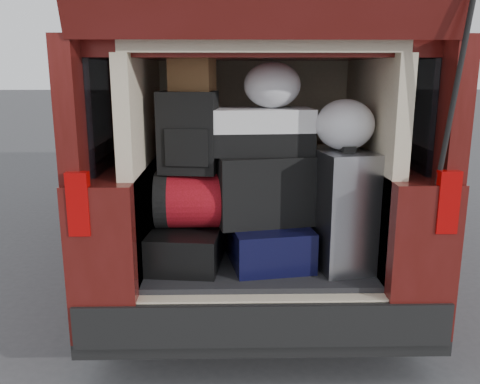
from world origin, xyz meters
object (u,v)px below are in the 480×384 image
(backpack, at_px, (188,133))
(black_hardshell, at_px, (188,245))
(twotone_duffel, at_px, (261,131))
(navy_hardshell, at_px, (268,242))
(red_duffel, at_px, (199,200))
(black_soft_case, at_px, (264,188))
(silver_roller, at_px, (340,209))

(backpack, bearing_deg, black_hardshell, -124.96)
(twotone_duffel, bearing_deg, navy_hardshell, -64.26)
(black_hardshell, xyz_separation_m, navy_hardshell, (0.46, 0.01, 0.01))
(red_duffel, relative_size, twotone_duffel, 0.85)
(navy_hardshell, height_order, red_duffel, red_duffel)
(black_soft_case, xyz_separation_m, twotone_duffel, (-0.02, 0.03, 0.32))
(navy_hardshell, height_order, silver_roller, silver_roller)
(silver_roller, distance_m, backpack, 0.93)
(black_hardshell, distance_m, twotone_duffel, 0.77)
(navy_hardshell, distance_m, red_duffel, 0.46)
(red_duffel, bearing_deg, black_hardshell, -162.78)
(backpack, bearing_deg, silver_roller, 4.02)
(navy_hardshell, relative_size, silver_roller, 0.80)
(black_soft_case, bearing_deg, red_duffel, 172.84)
(silver_roller, relative_size, red_duffel, 1.37)
(black_hardshell, distance_m, red_duffel, 0.27)
(black_hardshell, xyz_separation_m, silver_roller, (0.85, -0.05, 0.22))
(silver_roller, xyz_separation_m, black_soft_case, (-0.41, 0.10, 0.10))
(black_hardshell, distance_m, black_soft_case, 0.54)
(black_hardshell, distance_m, silver_roller, 0.88)
(navy_hardshell, bearing_deg, backpack, 170.15)
(navy_hardshell, xyz_separation_m, silver_roller, (0.39, -0.06, 0.21))
(navy_hardshell, bearing_deg, black_soft_case, 111.22)
(navy_hardshell, relative_size, red_duffel, 1.09)
(black_soft_case, bearing_deg, backpack, 172.87)
(silver_roller, xyz_separation_m, twotone_duffel, (-0.43, 0.13, 0.42))
(black_hardshell, xyz_separation_m, twotone_duffel, (0.42, 0.08, 0.64))
(twotone_duffel, bearing_deg, silver_roller, -20.62)
(navy_hardshell, height_order, backpack, backpack)
(silver_roller, height_order, black_soft_case, silver_roller)
(black_hardshell, bearing_deg, silver_roller, 3.30)
(black_hardshell, distance_m, navy_hardshell, 0.46)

